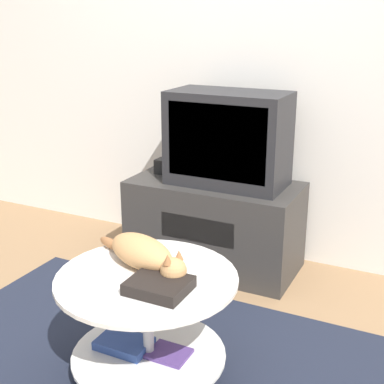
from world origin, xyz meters
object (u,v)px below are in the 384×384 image
Objects in this scene: tv at (228,139)px; cat at (145,254)px; dvd_box at (159,285)px; speaker at (164,166)px.

tv is 1.11m from cat.
dvd_box is 0.43× the size of cat.
speaker is at bearing 136.23° from cat.
cat is at bearing -85.34° from tv.
cat is (-0.15, 0.14, 0.04)m from dvd_box.
speaker is at bearing 118.43° from dvd_box.
tv is at bearing 115.36° from cat.
cat is at bearing -64.46° from speaker.
tv is at bearing -3.25° from speaker.
dvd_box is at bearing -79.08° from tv.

